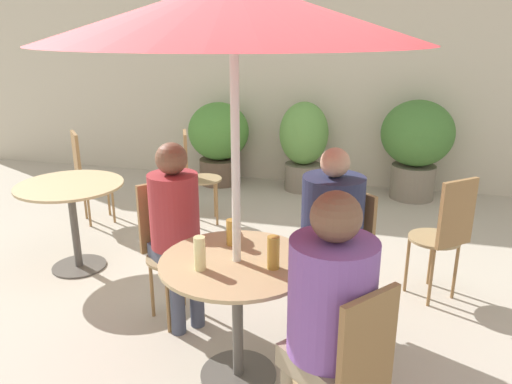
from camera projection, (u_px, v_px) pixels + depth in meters
name	position (u px, v px, depth m)	size (l,w,h in m)	color
ground_plane	(210.00, 363.00, 2.93)	(20.00, 20.00, 0.00)	#B2A899
storefront_wall	(313.00, 61.00, 5.95)	(10.00, 0.06, 3.00)	beige
cafe_table_near	(237.00, 288.00, 2.66)	(0.82, 0.82, 0.72)	#514C47
cafe_table_far	(72.00, 203.00, 3.94)	(0.83, 0.83, 0.72)	#514C47
bistro_chair_0	(351.00, 369.00, 2.04)	(0.42, 0.41, 0.93)	#997F56
bistro_chair_1	(345.00, 250.00, 3.13)	(0.41, 0.42, 0.93)	#997F56
bistro_chair_2	(167.00, 239.00, 3.29)	(0.42, 0.41, 0.93)	#997F56
bistro_chair_3	(194.00, 169.00, 4.90)	(0.41, 0.39, 0.93)	#997F56
bistro_chair_4	(446.00, 229.00, 3.45)	(0.42, 0.42, 0.93)	#997F56
bistro_chair_5	(86.00, 170.00, 4.90)	(0.42, 0.42, 0.93)	#997F56
seated_person_0	(329.00, 311.00, 2.08)	(0.46, 0.46, 1.28)	gray
seated_person_1	(330.00, 230.00, 2.99)	(0.47, 0.47, 1.23)	#2D2D33
seated_person_2	(176.00, 220.00, 3.12)	(0.40, 0.39, 1.22)	#42475B
beer_glass_0	(273.00, 253.00, 2.50)	(0.06, 0.06, 0.17)	#B28433
beer_glass_1	(232.00, 232.00, 2.78)	(0.06, 0.06, 0.15)	#B28433
beer_glass_2	(200.00, 253.00, 2.49)	(0.06, 0.06, 0.18)	beige
potted_plant_0	(219.00, 138.00, 6.17)	(0.75, 0.75, 1.02)	brown
potted_plant_1	(304.00, 142.00, 5.92)	(0.58, 0.58, 1.06)	slate
potted_plant_2	(417.00, 142.00, 5.59)	(0.80, 0.80, 1.13)	slate
umbrella	(234.00, 13.00, 2.23)	(1.78, 1.78, 2.08)	silver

